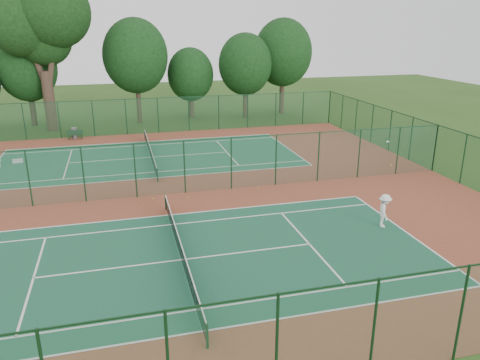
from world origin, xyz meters
name	(u,v)px	position (x,y,z in m)	size (l,w,h in m)	color
ground	(162,195)	(0.00, 0.00, 0.00)	(120.00, 120.00, 0.00)	#294C17
red_pad	(162,195)	(0.00, 0.00, 0.01)	(40.00, 36.00, 0.01)	brown
court_near	(181,260)	(0.00, -9.00, 0.01)	(23.77, 10.97, 0.01)	#1B563B
court_far	(151,157)	(0.00, 9.00, 0.01)	(23.77, 10.97, 0.01)	#1E623E
fence_north	(142,116)	(0.00, 18.00, 1.76)	(40.00, 0.09, 3.50)	#194D2D
fence_south	(224,355)	(0.00, -18.00, 1.76)	(40.00, 0.09, 3.50)	#1A502F
fence_east	(435,148)	(20.00, 0.00, 1.76)	(0.09, 36.00, 3.50)	#1C542E
fence_divider	(160,169)	(0.00, 0.00, 1.76)	(40.00, 0.09, 3.50)	#184831
tennis_net_near	(181,250)	(0.00, -9.00, 0.54)	(0.10, 12.90, 0.97)	#15391E
tennis_net_far	(150,151)	(0.00, 9.00, 0.54)	(0.10, 12.90, 0.97)	#143722
player_near	(384,211)	(11.07, -8.04, 0.94)	(1.19, 0.68, 1.84)	white
trash_bin	(74,133)	(-6.44, 17.60, 0.52)	(0.56, 0.56, 1.01)	slate
bench	(75,135)	(-6.36, 17.13, 0.47)	(1.45, 0.43, 0.89)	black
kit_bag	(18,161)	(-10.22, 10.13, 0.15)	(0.77, 0.29, 0.29)	silver
stray_ball_a	(187,197)	(1.50, -0.99, 0.04)	(0.06, 0.06, 0.06)	yellow
stray_ball_b	(258,188)	(6.32, -0.57, 0.05)	(0.07, 0.07, 0.07)	yellow
stray_ball_c	(153,199)	(-0.61, -0.70, 0.05)	(0.07, 0.07, 0.07)	yellow
big_tree	(41,22)	(-8.72, 21.98, 10.48)	(9.63, 7.05, 14.80)	#3B2920
evergreen_row	(144,121)	(0.50, 24.25, 0.00)	(39.00, 5.00, 12.00)	black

